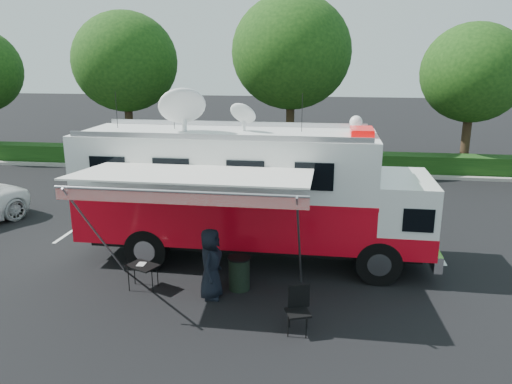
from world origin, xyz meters
TOP-DOWN VIEW (x-y plane):
  - ground_plane at (0.00, 0.00)m, footprint 120.00×120.00m
  - back_border at (1.14, 12.90)m, footprint 60.00×6.14m
  - stall_lines at (-0.50, 3.00)m, footprint 24.12×5.50m
  - command_truck at (-0.09, -0.00)m, footprint 9.96×2.74m
  - awning at (-0.98, -2.84)m, footprint 5.44×2.80m
  - person at (-0.66, -2.57)m, footprint 0.59×0.89m
  - folding_table at (-2.51, -2.35)m, footprint 0.91×0.80m
  - folding_chair at (1.56, -3.79)m, footprint 0.62×0.65m
  - trash_bin at (-0.06, -2.02)m, footprint 0.58×0.58m

SIDE VIEW (x-z plane):
  - ground_plane at x=0.00m, z-range 0.00..0.00m
  - person at x=-0.66m, z-range -0.89..0.89m
  - stall_lines at x=-0.50m, z-range 0.00..0.01m
  - trash_bin at x=-0.06m, z-range 0.00..0.87m
  - folding_table at x=-2.51m, z-range 0.27..0.92m
  - folding_chair at x=1.56m, z-range 0.09..1.11m
  - command_truck at x=-0.09m, z-range -0.34..4.44m
  - awning at x=-0.98m, z-range 1.44..4.72m
  - back_border at x=1.14m, z-range 0.57..9.44m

